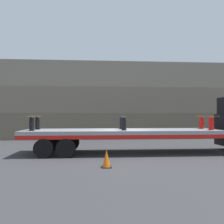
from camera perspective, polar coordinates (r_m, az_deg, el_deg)
ground_plane at (r=12.41m, az=2.83°, el=-10.66°), size 120.00×120.00×0.00m
rock_cliff at (r=20.73m, az=0.06°, el=2.92°), size 60.00×3.30×6.97m
flatbed_trailer at (r=12.21m, az=0.14°, el=-5.70°), size 10.85×2.62×1.31m
fire_hydrant_black_near_0 at (r=12.08m, az=-20.25°, el=-2.90°), size 0.31×0.50×0.75m
fire_hydrant_black_far_0 at (r=13.15m, az=-18.88°, el=-2.74°), size 0.31×0.50×0.75m
fire_hydrant_black_near_1 at (r=11.68m, az=3.15°, el=-3.03°), size 0.31×0.50×0.75m
fire_hydrant_black_far_1 at (r=12.79m, az=2.54°, el=-2.84°), size 0.31×0.50×0.75m
fire_hydrant_red_near_2 at (r=13.18m, az=24.49°, el=-2.71°), size 0.31×0.50×0.75m
fire_hydrant_red_far_2 at (r=14.16m, az=22.35°, el=-2.59°), size 0.31×0.50×0.75m
cargo_strap_rear at (r=12.61m, az=-19.53°, el=-1.02°), size 0.05×2.72×0.01m
cargo_strap_middle at (r=13.66m, az=23.37°, el=-0.99°), size 0.05×2.72×0.01m
traffic_cone at (r=9.04m, az=-1.45°, el=-12.09°), size 0.41×0.41×0.72m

